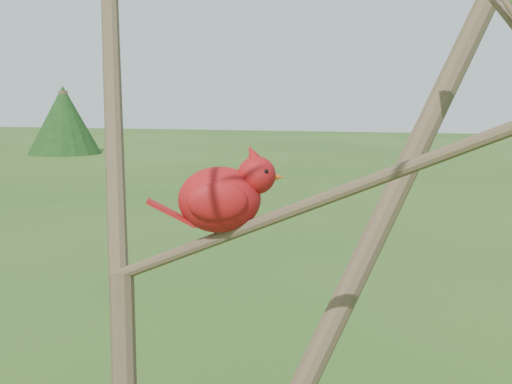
# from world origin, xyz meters

# --- Properties ---
(crabapple_tree) EXTENTS (2.35, 2.05, 2.95)m
(crabapple_tree) POSITION_xyz_m (0.03, -0.02, 2.12)
(crabapple_tree) COLOR #443424
(crabapple_tree) RESTS_ON ground
(cardinal) EXTENTS (0.18, 0.12, 0.13)m
(cardinal) POSITION_xyz_m (0.11, 0.09, 2.07)
(cardinal) COLOR #9F150D
(cardinal) RESTS_ON ground
(distant_trees) EXTENTS (42.72, 13.00, 3.45)m
(distant_trees) POSITION_xyz_m (-3.16, 21.95, 1.54)
(distant_trees) COLOR #443424
(distant_trees) RESTS_ON ground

